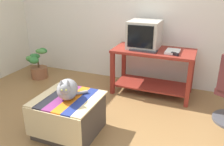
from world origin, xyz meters
The scene contains 10 objects.
ground_plane centered at (0.00, 0.00, 0.00)m, with size 14.00×14.00×0.00m, color olive.
back_wall centered at (0.00, 2.05, 1.30)m, with size 8.00×0.10×2.60m, color silver.
desk centered at (0.37, 1.60, 0.48)m, with size 1.22×0.61×0.71m.
tv_monitor centered at (0.19, 1.67, 0.92)m, with size 0.47×0.49×0.41m.
keyboard centered at (0.24, 1.46, 0.72)m, with size 0.40×0.15×0.02m, color #333338.
book centered at (0.65, 1.55, 0.73)m, with size 0.19×0.28×0.03m, color white.
ottoman_with_blanket centered at (-0.28, 0.18, 0.23)m, with size 0.70×0.68×0.45m.
cat centered at (-0.27, 0.16, 0.57)m, with size 0.33×0.40×0.28m.
potted_plant centered at (-1.71, 1.45, 0.23)m, with size 0.41×0.40×0.57m.
stapler centered at (0.70, 1.42, 0.73)m, with size 0.04×0.11×0.04m, color black.
Camera 1 is at (1.08, -1.86, 1.68)m, focal length 38.24 mm.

